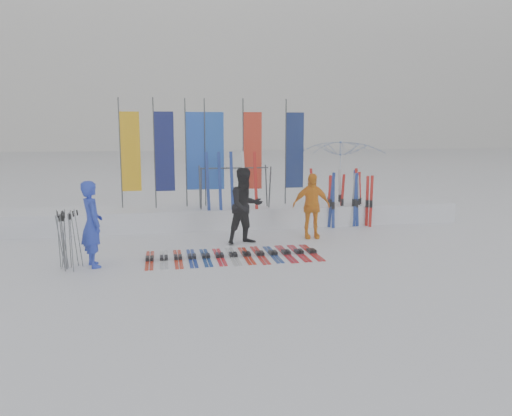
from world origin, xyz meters
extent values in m
plane|color=white|center=(0.00, 0.00, 0.00)|extent=(120.00, 120.00, 0.00)
cube|color=white|center=(0.00, 4.60, 0.30)|extent=(14.00, 1.60, 0.60)
imported|color=#2139C4|center=(-3.51, 0.63, 0.92)|extent=(0.65, 0.78, 1.84)
imported|color=black|center=(0.04, 2.16, 0.97)|extent=(1.12, 0.99, 1.94)
imported|color=orange|center=(1.87, 2.49, 0.87)|extent=(1.04, 0.46, 1.74)
imported|color=white|center=(3.95, 5.76, 1.32)|extent=(3.62, 3.66, 2.63)
cube|color=red|center=(-2.35, 0.88, 0.04)|extent=(0.17, 1.64, 0.07)
cube|color=silver|center=(-2.04, 0.88, 0.04)|extent=(0.17, 1.65, 0.07)
cube|color=red|center=(-1.73, 0.88, 0.04)|extent=(0.17, 1.67, 0.07)
cube|color=navy|center=(-1.41, 0.88, 0.04)|extent=(0.17, 1.64, 0.07)
cube|color=navy|center=(-1.10, 0.88, 0.04)|extent=(0.17, 1.60, 0.07)
cube|color=red|center=(-0.79, 0.88, 0.04)|extent=(0.17, 1.57, 0.07)
cube|color=silver|center=(-0.47, 0.88, 0.04)|extent=(0.17, 1.69, 0.07)
cube|color=red|center=(-0.16, 0.88, 0.04)|extent=(0.17, 1.59, 0.07)
cube|color=#B4120E|center=(0.15, 0.88, 0.04)|extent=(0.17, 1.68, 0.07)
cube|color=navy|center=(0.46, 0.88, 0.04)|extent=(0.17, 1.58, 0.07)
cube|color=#B60E1B|center=(0.78, 0.88, 0.04)|extent=(0.17, 1.68, 0.07)
cube|color=red|center=(1.09, 0.88, 0.04)|extent=(0.17, 1.63, 0.07)
cube|color=#B50E11|center=(1.40, 0.88, 0.04)|extent=(0.17, 1.61, 0.07)
cylinder|color=#595B60|center=(-4.09, 0.29, 0.60)|extent=(0.13, 0.11, 1.19)
cylinder|color=#595B60|center=(-4.11, 0.57, 0.59)|extent=(0.08, 0.05, 1.17)
cylinder|color=#595B60|center=(-4.07, 0.59, 0.57)|extent=(0.13, 0.05, 1.14)
cylinder|color=#595B60|center=(-4.09, 0.56, 0.60)|extent=(0.05, 0.12, 1.20)
cylinder|color=#595B60|center=(-3.96, 0.58, 0.59)|extent=(0.03, 0.09, 1.18)
cylinder|color=#595B60|center=(-4.11, 0.75, 0.61)|extent=(0.11, 0.14, 1.22)
cylinder|color=#595B60|center=(-3.80, 0.70, 0.62)|extent=(0.15, 0.10, 1.24)
cylinder|color=#595B60|center=(-4.17, 0.54, 0.63)|extent=(0.03, 0.06, 1.25)
cylinder|color=#595B60|center=(-3.89, 0.73, 0.61)|extent=(0.12, 0.03, 1.21)
cylinder|color=#595B60|center=(-4.08, 0.52, 0.58)|extent=(0.09, 0.08, 1.16)
cylinder|color=#595B60|center=(-3.88, 0.30, 0.62)|extent=(0.05, 0.11, 1.23)
cylinder|color=#595B60|center=(-4.04, 0.53, 0.61)|extent=(0.03, 0.08, 1.22)
cylinder|color=#383A3F|center=(-3.18, 4.83, 2.20)|extent=(0.04, 0.04, 3.20)
cube|color=#F6B10C|center=(-2.89, 4.83, 2.25)|extent=(0.55, 0.03, 2.30)
cylinder|color=#383A3F|center=(-2.21, 4.65, 2.20)|extent=(0.04, 0.04, 3.20)
cube|color=#0C1459|center=(-1.92, 4.65, 2.25)|extent=(0.55, 0.03, 2.30)
cylinder|color=#383A3F|center=(-1.30, 4.83, 2.20)|extent=(0.04, 0.04, 3.20)
cube|color=blue|center=(-1.01, 4.83, 2.25)|extent=(0.55, 0.03, 2.30)
cylinder|color=#383A3F|center=(-0.73, 4.81, 2.20)|extent=(0.04, 0.04, 3.20)
cube|color=blue|center=(-0.44, 4.81, 2.25)|extent=(0.55, 0.03, 2.30)
cylinder|color=#383A3F|center=(0.40, 4.71, 2.20)|extent=(0.04, 0.04, 3.20)
cube|color=red|center=(0.69, 4.71, 2.25)|extent=(0.55, 0.03, 2.30)
cylinder|color=#383A3F|center=(1.74, 4.77, 2.20)|extent=(0.04, 0.04, 3.20)
cube|color=navy|center=(2.03, 4.77, 2.25)|extent=(0.55, 0.03, 2.30)
cylinder|color=#383A3F|center=(-0.94, 3.95, 1.23)|extent=(0.04, 0.30, 1.23)
cylinder|color=#383A3F|center=(-0.94, 4.45, 1.23)|extent=(0.04, 0.30, 1.23)
cylinder|color=#383A3F|center=(1.06, 3.95, 1.23)|extent=(0.04, 0.30, 1.23)
cylinder|color=#383A3F|center=(1.06, 4.45, 1.23)|extent=(0.04, 0.30, 1.23)
cylinder|color=#383A3F|center=(0.06, 4.20, 1.78)|extent=(2.00, 0.04, 0.04)
cube|color=silver|center=(3.90, 4.15, 0.75)|extent=(0.09, 0.03, 1.50)
cube|color=red|center=(3.32, 4.03, 0.78)|extent=(0.09, 0.05, 1.56)
cube|color=navy|center=(2.89, 3.77, 0.82)|extent=(0.09, 0.04, 1.64)
cube|color=red|center=(3.95, 4.43, 0.85)|extent=(0.09, 0.04, 1.70)
cube|color=red|center=(3.14, 4.72, 0.73)|extent=(0.09, 0.04, 1.46)
cube|color=red|center=(4.00, 4.29, 0.75)|extent=(0.09, 0.03, 1.50)
cube|color=navy|center=(4.00, 4.68, 0.81)|extent=(0.09, 0.04, 1.62)
cube|color=red|center=(3.94, 4.24, 0.80)|extent=(0.09, 0.04, 1.60)
cube|color=silver|center=(3.60, 3.81, 0.80)|extent=(0.09, 0.04, 1.60)
cube|color=red|center=(4.08, 3.63, 0.77)|extent=(0.09, 0.04, 1.54)
cube|color=red|center=(4.01, 3.74, 0.76)|extent=(0.09, 0.03, 1.53)
cube|color=red|center=(3.01, 4.25, 0.76)|extent=(0.09, 0.03, 1.52)
cube|color=silver|center=(3.46, 4.60, 0.84)|extent=(0.09, 0.03, 1.68)
cube|color=navy|center=(3.71, 3.82, 0.75)|extent=(0.09, 0.03, 1.51)
cube|color=red|center=(2.60, 4.68, 0.85)|extent=(0.09, 0.05, 1.70)
cube|color=navy|center=(3.64, 3.76, 0.81)|extent=(0.09, 0.04, 1.62)
cube|color=navy|center=(2.91, 3.66, 0.75)|extent=(0.09, 0.03, 1.50)
camera|label=1|loc=(-2.06, -10.15, 2.89)|focal=35.00mm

